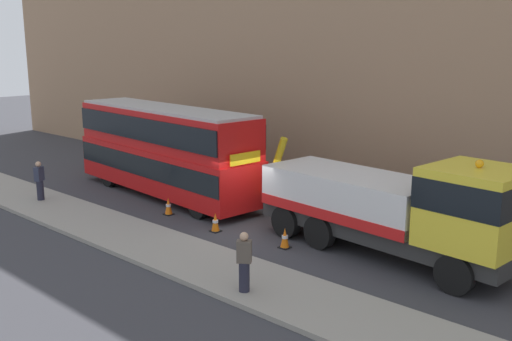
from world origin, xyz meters
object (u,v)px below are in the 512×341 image
pedestrian_onlooker (40,181)px  pedestrian_bystander (244,263)px  recovery_tow_truck (394,206)px  double_decker_bus (165,147)px  traffic_cone_near_truck (285,238)px  traffic_cone_near_bus (168,207)px  traffic_cone_midway (215,223)px

pedestrian_onlooker → pedestrian_bystander: 13.21m
recovery_tow_truck → pedestrian_onlooker: size_ratio=5.98×
double_decker_bus → pedestrian_onlooker: 5.57m
double_decker_bus → pedestrian_bystander: 11.66m
recovery_tow_truck → traffic_cone_near_truck: bearing=-147.1°
pedestrian_onlooker → traffic_cone_near_bus: pedestrian_onlooker is taller
traffic_cone_midway → traffic_cone_near_truck: size_ratio=1.00×
recovery_tow_truck → pedestrian_onlooker: 15.36m
pedestrian_bystander → traffic_cone_midway: pedestrian_bystander is taller
pedestrian_onlooker → traffic_cone_near_truck: size_ratio=2.38×
double_decker_bus → traffic_cone_near_bus: double_decker_bus is taller
pedestrian_onlooker → traffic_cone_near_bus: bearing=-0.8°
traffic_cone_midway → double_decker_bus: bearing=159.1°
recovery_tow_truck → traffic_cone_near_bus: 9.47m
pedestrian_onlooker → traffic_cone_near_truck: pedestrian_onlooker is taller
pedestrian_bystander → traffic_cone_near_truck: size_ratio=2.38×
recovery_tow_truck → pedestrian_bystander: bearing=-100.5°
traffic_cone_near_truck → traffic_cone_midway: bearing=-172.8°
pedestrian_onlooker → pedestrian_bystander: size_ratio=1.00×
traffic_cone_near_bus → traffic_cone_midway: same height
traffic_cone_near_truck → recovery_tow_truck: bearing=28.0°
traffic_cone_near_bus → traffic_cone_near_truck: same height
double_decker_bus → traffic_cone_near_truck: bearing=-6.6°
traffic_cone_midway → traffic_cone_near_truck: same height
double_decker_bus → pedestrian_bystander: (10.22, -5.47, -1.25)m
pedestrian_onlooker → traffic_cone_midway: size_ratio=2.38×
traffic_cone_near_bus → traffic_cone_midway: bearing=-4.0°
double_decker_bus → traffic_cone_midway: size_ratio=15.53×
recovery_tow_truck → double_decker_bus: double_decker_bus is taller
double_decker_bus → traffic_cone_near_bus: 3.68m
pedestrian_bystander → traffic_cone_near_truck: pedestrian_bystander is taller
double_decker_bus → pedestrian_onlooker: double_decker_bus is taller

